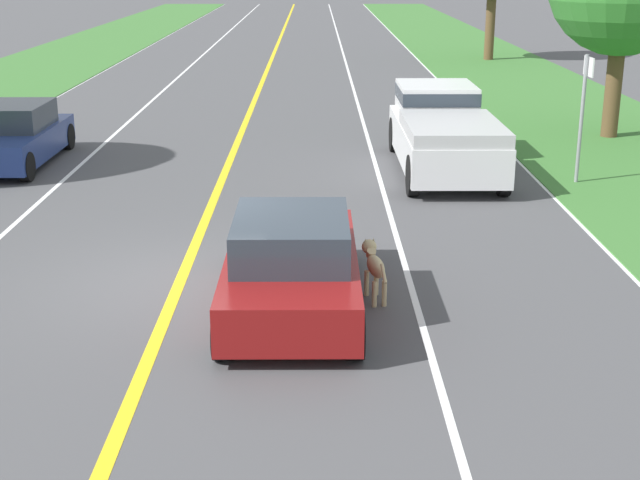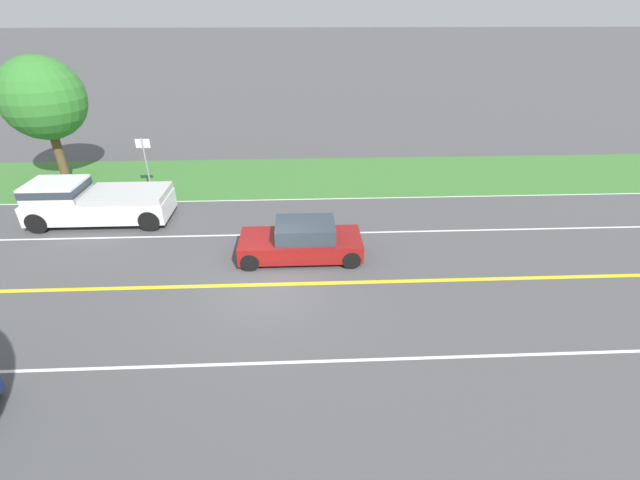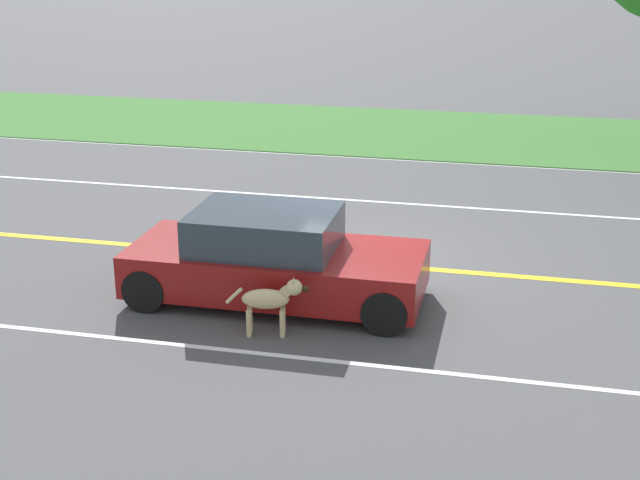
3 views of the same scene
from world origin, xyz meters
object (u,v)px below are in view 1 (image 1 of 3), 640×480
Objects in this scene: ego_car at (292,264)px; pickup_truck at (443,130)px; street_sign at (584,104)px; dog at (374,265)px; oncoming_car at (13,137)px.

pickup_truck is at bearing 69.01° from ego_car.
ego_car is at bearing -130.32° from street_sign.
ego_car is 3.82× the size of dog.
pickup_truck reaches higher than ego_car.
street_sign is at bearing 43.43° from dog.
street_sign is at bearing 171.18° from oncoming_car.
dog is 8.46m from street_sign.
ego_car is at bearing -110.99° from pickup_truck.
ego_car is 9.39m from street_sign.
street_sign is (4.86, 6.81, 1.21)m from dog.
ego_car is 1.01× the size of oncoming_car.
oncoming_car is (-7.98, 8.80, 0.13)m from dog.
pickup_truck is 10.10m from oncoming_car.
street_sign is (2.76, -1.42, 0.81)m from pickup_truck.
pickup_truck is 2.02× the size of street_sign.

